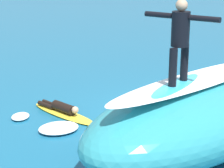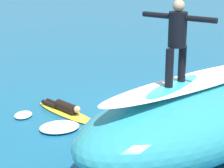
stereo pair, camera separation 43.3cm
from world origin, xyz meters
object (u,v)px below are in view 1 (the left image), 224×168
object	(u,v)px
surfer_riding	(180,35)
surfboard_paddling	(64,114)
surfboard_riding	(178,85)
surfer_paddling	(61,107)

from	to	relation	value
surfer_riding	surfboard_paddling	distance (m)	4.59
surfboard_riding	surfer_paddling	bearing A→B (deg)	-100.69
surfboard_riding	surfer_paddling	size ratio (longest dim) A/B	1.47
surfboard_paddling	surfer_paddling	distance (m)	0.20
surfer_riding	surfer_paddling	bearing A→B (deg)	-100.69
surfer_riding	surfboard_paddling	bearing A→B (deg)	-100.77
surfboard_riding	surfer_paddling	xyz separation A→B (m)	(1.41, -3.61, -1.48)
surfer_paddling	surfer_riding	bearing A→B (deg)	-2.61
surfer_riding	surfer_paddling	xyz separation A→B (m)	(1.41, -3.61, -2.48)
surfboard_riding	surfboard_paddling	distance (m)	4.10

